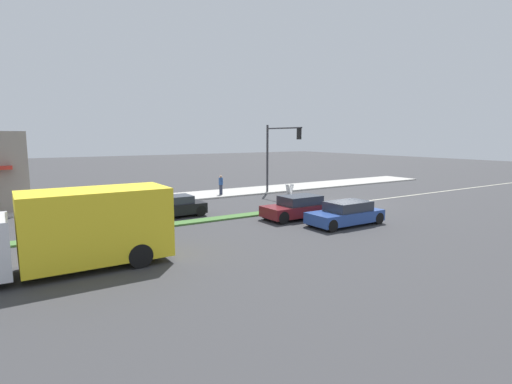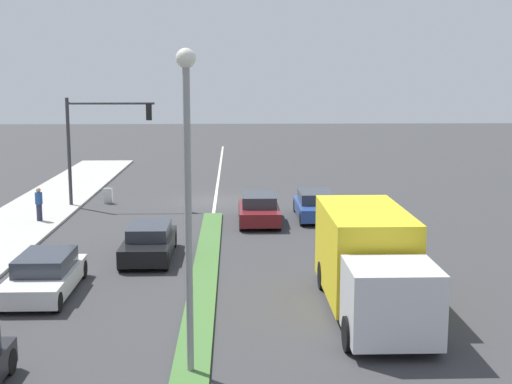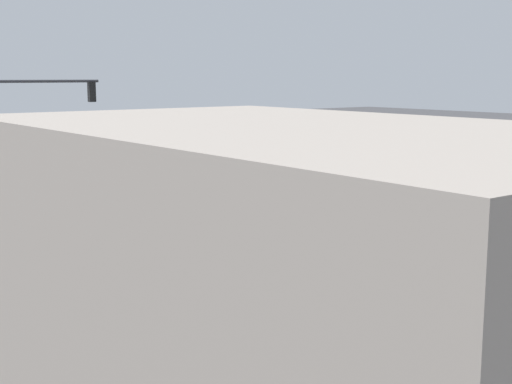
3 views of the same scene
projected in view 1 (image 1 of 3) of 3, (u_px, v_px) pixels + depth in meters
name	position (u px, v px, depth m)	size (l,w,h in m)	color
ground_plane	(70.00, 238.00, 18.91)	(160.00, 160.00, 0.00)	#38383A
sidewalk_right	(41.00, 209.00, 26.14)	(4.00, 73.00, 0.12)	#B2AFA8
lane_marking_center	(344.00, 204.00, 28.52)	(0.16, 60.00, 0.01)	beige
traffic_signal_main	(277.00, 147.00, 32.27)	(4.59, 0.34, 5.60)	#333338
pedestrian	(221.00, 184.00, 32.10)	(0.34, 0.34, 1.57)	#282D42
warning_aframe_sign	(290.00, 189.00, 33.02)	(0.45, 0.53, 0.84)	silver
delivery_truck	(70.00, 230.00, 14.22)	(2.44, 7.50, 2.87)	silver
coupe_blue	(346.00, 214.00, 21.64)	(1.86, 4.28, 1.28)	#284793
van_white	(81.00, 207.00, 23.71)	(1.86, 4.40, 1.26)	silver
suv_black	(169.00, 207.00, 23.71)	(1.78, 4.40, 1.26)	black
sedan_maroon	(298.00, 207.00, 23.40)	(1.87, 4.19, 1.33)	maroon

